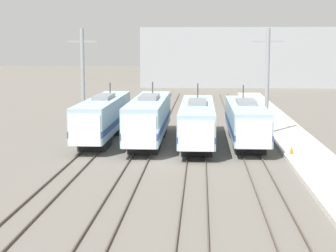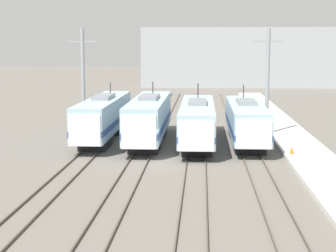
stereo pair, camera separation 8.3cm
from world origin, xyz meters
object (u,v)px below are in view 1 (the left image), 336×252
object	(u,v)px
catenary_tower_right	(267,81)
traffic_cone	(292,150)
locomotive_far_right	(246,121)
catenary_tower_left	(83,81)
locomotive_far_left	(103,117)
locomotive_center_right	(197,122)
locomotive_center_left	(149,119)

from	to	relation	value
catenary_tower_right	traffic_cone	size ratio (longest dim) A/B	16.08
locomotive_far_right	catenary_tower_left	size ratio (longest dim) A/B	1.59
locomotive_far_left	catenary_tower_left	bearing A→B (deg)	128.83
locomotive_far_left	locomotive_far_right	xyz separation A→B (m)	(13.28, -0.98, -0.14)
traffic_cone	locomotive_center_right	bearing A→B (deg)	142.75
catenary_tower_right	locomotive_far_left	bearing A→B (deg)	-168.80
locomotive_far_left	locomotive_center_left	size ratio (longest dim) A/B	1.03
locomotive_center_right	catenary_tower_right	world-z (taller)	catenary_tower_right
catenary_tower_right	locomotive_center_left	bearing A→B (deg)	-158.48
locomotive_far_left	locomotive_far_right	size ratio (longest dim) A/B	1.06
locomotive_far_left	traffic_cone	size ratio (longest dim) A/B	27.24
locomotive_far_left	catenary_tower_right	xyz separation A→B (m)	(15.55, 3.08, 3.25)
locomotive_far_left	locomotive_center_right	xyz separation A→B (m)	(8.85, -1.56, -0.12)
catenary_tower_right	traffic_cone	xyz separation A→B (m)	(0.86, -10.39, -4.78)
locomotive_center_left	locomotive_center_right	world-z (taller)	locomotive_center_left
locomotive_center_left	traffic_cone	xyz separation A→B (m)	(11.99, -6.01, -1.59)
catenary_tower_left	traffic_cone	bearing A→B (deg)	-28.82
locomotive_center_left	traffic_cone	world-z (taller)	locomotive_center_left
locomotive_far_left	locomotive_far_right	bearing A→B (deg)	-4.23
locomotive_far_right	locomotive_far_left	bearing A→B (deg)	175.77
locomotive_far_left	traffic_cone	xyz separation A→B (m)	(16.41, -7.31, -1.53)
locomotive_center_right	catenary_tower_right	distance (m)	8.82
locomotive_far_right	catenary_tower_left	bearing A→B (deg)	165.54
locomotive_far_left	locomotive_center_left	xyz separation A→B (m)	(4.43, -1.31, 0.06)
locomotive_far_left	locomotive_center_left	bearing A→B (deg)	-16.46
locomotive_center_right	locomotive_center_left	bearing A→B (deg)	176.68
catenary_tower_left	locomotive_far_left	bearing A→B (deg)	-51.17
traffic_cone	locomotive_far_right	bearing A→B (deg)	116.35
locomotive_far_left	locomotive_far_right	distance (m)	13.31
catenary_tower_right	locomotive_far_right	bearing A→B (deg)	-119.27
catenary_tower_left	traffic_cone	distance (m)	22.09
locomotive_center_left	catenary_tower_left	xyz separation A→B (m)	(-6.91, 4.39, 3.19)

